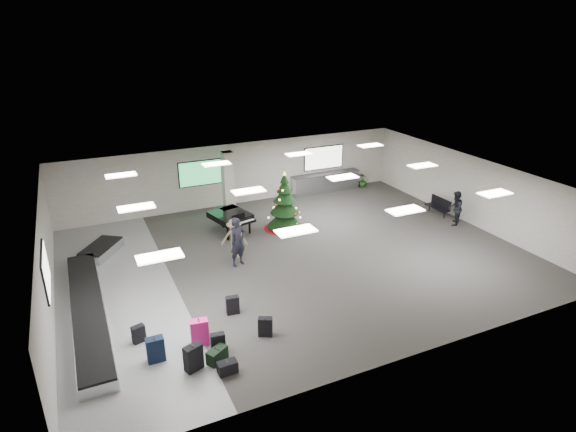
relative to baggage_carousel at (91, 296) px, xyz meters
name	(u,v)px	position (x,y,z in m)	size (l,w,h in m)	color
ground	(297,257)	(7.84, 0.08, -0.21)	(18.00, 18.00, 0.00)	#343230
room_envelope	(281,200)	(7.46, 0.75, 2.12)	(18.02, 14.02, 3.21)	#AFA8A0
baggage_carousel	(91,296)	(0.00, 0.00, 0.00)	(2.28, 9.71, 0.43)	silver
service_counter	(326,182)	(12.84, 6.73, 0.33)	(4.05, 0.65, 1.08)	silver
suitcase_0	(193,358)	(2.30, -4.86, 0.17)	(0.56, 0.43, 0.79)	black
suitcase_1	(218,343)	(3.13, -4.42, 0.10)	(0.43, 0.26, 0.65)	black
pink_suitcase	(200,332)	(2.75, -3.82, 0.20)	(0.56, 0.37, 0.84)	#FA2090
suitcase_3	(233,305)	(4.16, -2.69, 0.10)	(0.44, 0.27, 0.64)	black
navy_suitcase	(156,349)	(1.43, -4.05, 0.16)	(0.49, 0.29, 0.77)	black
green_duffel	(217,355)	(2.98, -4.80, -0.01)	(0.68, 0.58, 0.43)	black
suitcase_7	(265,327)	(4.67, -4.25, 0.10)	(0.48, 0.40, 0.64)	black
suitcase_8	(139,334)	(1.12, -2.96, 0.06)	(0.42, 0.31, 0.57)	black
black_duffel	(227,367)	(3.09, -5.38, -0.04)	(0.54, 0.30, 0.37)	black
christmas_tree	(285,209)	(8.61, 2.99, 0.73)	(1.94, 1.94, 2.76)	maroon
grand_piano	(231,217)	(6.22, 3.57, 0.56)	(1.87, 2.19, 1.08)	black
bench	(439,205)	(16.25, 1.35, 0.27)	(0.47, 1.36, 0.86)	black
traveler_a	(238,242)	(5.47, 0.47, 0.78)	(0.72, 0.47, 1.98)	black
traveler_b	(234,239)	(5.55, 1.13, 0.62)	(1.08, 0.62, 1.66)	#97835D
traveler_bench	(455,208)	(16.03, 0.04, 0.61)	(0.80, 0.62, 1.64)	black
potted_plant_left	(290,195)	(10.31, 6.05, 0.19)	(0.44, 0.36, 0.81)	#1C4215
potted_plant_right	(362,180)	(15.20, 6.58, 0.19)	(0.45, 0.45, 0.81)	#1C4215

